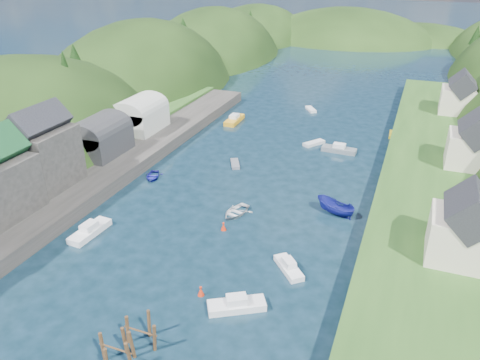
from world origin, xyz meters
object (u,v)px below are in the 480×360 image
at_px(piling_cluster_near, 116,354).
at_px(channel_buoy_far, 224,227).
at_px(channel_buoy_near, 201,291).
at_px(piling_cluster_far, 141,336).

height_order(piling_cluster_near, channel_buoy_far, piling_cluster_near).
xyz_separation_m(piling_cluster_near, channel_buoy_near, (2.75, 10.49, -0.70)).
height_order(channel_buoy_near, channel_buoy_far, same).
bearing_deg(piling_cluster_far, piling_cluster_near, -108.83).
distance_m(piling_cluster_near, channel_buoy_near, 10.87).
bearing_deg(channel_buoy_near, channel_buoy_far, 102.51).
distance_m(channel_buoy_near, channel_buoy_far, 12.48).
height_order(piling_cluster_near, channel_buoy_near, piling_cluster_near).
relative_size(piling_cluster_near, channel_buoy_far, 3.18).
xyz_separation_m(piling_cluster_far, channel_buoy_near, (1.91, 8.01, -0.68)).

